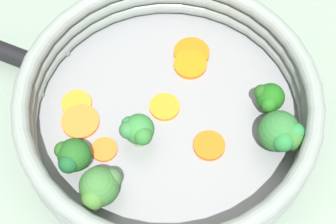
# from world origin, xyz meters

# --- Properties ---
(ground_plane) EXTENTS (4.00, 4.00, 0.00)m
(ground_plane) POSITION_xyz_m (0.00, 0.00, 0.00)
(ground_plane) COLOR gray
(skillet) EXTENTS (0.31, 0.31, 0.01)m
(skillet) POSITION_xyz_m (0.00, 0.00, 0.01)
(skillet) COLOR gray
(skillet) RESTS_ON ground_plane
(skillet_rim_wall) EXTENTS (0.32, 0.32, 0.06)m
(skillet_rim_wall) POSITION_xyz_m (0.00, 0.00, 0.04)
(skillet_rim_wall) COLOR gray
(skillet_rim_wall) RESTS_ON skillet
(skillet_rivet_left) EXTENTS (0.01, 0.01, 0.01)m
(skillet_rivet_left) POSITION_xyz_m (0.09, -0.11, 0.02)
(skillet_rivet_left) COLOR gray
(skillet_rivet_left) RESTS_ON skillet
(skillet_rivet_right) EXTENTS (0.01, 0.01, 0.01)m
(skillet_rivet_right) POSITION_xyz_m (0.13, -0.07, 0.02)
(skillet_rivet_right) COLOR gray
(skillet_rivet_right) RESTS_ON skillet
(carrot_slice_0) EXTENTS (0.04, 0.04, 0.00)m
(carrot_slice_0) POSITION_xyz_m (0.08, 0.02, 0.02)
(carrot_slice_0) COLOR orange
(carrot_slice_0) RESTS_ON skillet
(carrot_slice_1) EXTENTS (0.04, 0.04, 0.01)m
(carrot_slice_1) POSITION_xyz_m (-0.03, 0.05, 0.02)
(carrot_slice_1) COLOR #DF5E13
(carrot_slice_1) RESTS_ON skillet
(carrot_slice_2) EXTENTS (0.04, 0.04, 0.00)m
(carrot_slice_2) POSITION_xyz_m (-0.00, -0.01, 0.02)
(carrot_slice_2) COLOR orange
(carrot_slice_2) RESTS_ON skillet
(carrot_slice_3) EXTENTS (0.05, 0.05, 0.01)m
(carrot_slice_3) POSITION_xyz_m (-0.04, -0.06, 0.02)
(carrot_slice_3) COLOR orange
(carrot_slice_3) RESTS_ON skillet
(carrot_slice_4) EXTENTS (0.05, 0.05, 0.00)m
(carrot_slice_4) POSITION_xyz_m (0.09, -0.02, 0.02)
(carrot_slice_4) COLOR orange
(carrot_slice_4) RESTS_ON skillet
(carrot_slice_5) EXTENTS (0.05, 0.05, 0.00)m
(carrot_slice_5) POSITION_xyz_m (0.09, -0.05, 0.02)
(carrot_slice_5) COLOR orange
(carrot_slice_5) RESTS_ON skillet
(carrot_slice_6) EXTENTS (0.05, 0.05, 0.01)m
(carrot_slice_6) POSITION_xyz_m (-0.05, -0.08, 0.02)
(carrot_slice_6) COLOR #D86010
(carrot_slice_6) RESTS_ON skillet
(broccoli_floret_0) EXTENTS (0.03, 0.03, 0.04)m
(broccoli_floret_0) POSITION_xyz_m (-0.11, 0.02, 0.04)
(broccoli_floret_0) COLOR #6B9852
(broccoli_floret_0) RESTS_ON skillet
(broccoli_floret_1) EXTENTS (0.04, 0.04, 0.05)m
(broccoli_floret_1) POSITION_xyz_m (0.11, 0.03, 0.04)
(broccoli_floret_1) COLOR #729A56
(broccoli_floret_1) RESTS_ON skillet
(broccoli_floret_2) EXTENTS (0.04, 0.04, 0.05)m
(broccoli_floret_2) POSITION_xyz_m (0.09, 0.07, 0.04)
(broccoli_floret_2) COLOR #8EB169
(broccoli_floret_2) RESTS_ON skillet
(broccoli_floret_3) EXTENTS (0.04, 0.04, 0.05)m
(broccoli_floret_3) POSITION_xyz_m (0.04, 0.02, 0.04)
(broccoli_floret_3) COLOR #82AE6B
(broccoli_floret_3) RESTS_ON skillet
(broccoli_floret_4) EXTENTS (0.04, 0.05, 0.05)m
(broccoli_floret_4) POSITION_xyz_m (-0.10, 0.07, 0.05)
(broccoli_floret_4) COLOR #8CB46A
(broccoli_floret_4) RESTS_ON skillet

